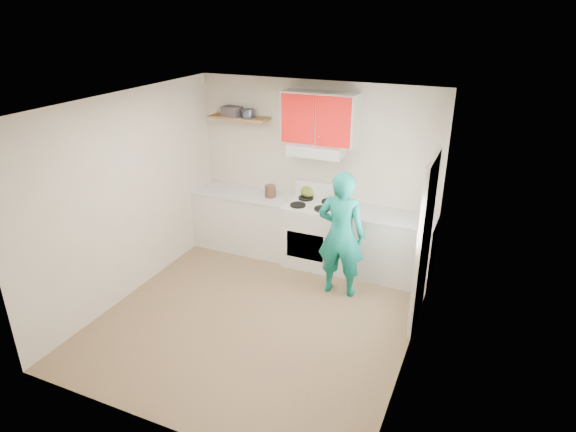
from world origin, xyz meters
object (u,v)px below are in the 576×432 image
at_px(kettle, 307,192).
at_px(crock, 270,192).
at_px(stove, 313,234).
at_px(tin, 248,113).
at_px(person, 341,234).

xyz_separation_m(kettle, crock, (-0.50, -0.21, -0.01)).
distance_m(stove, tin, 1.97).
height_order(tin, person, tin).
xyz_separation_m(tin, kettle, (0.90, 0.09, -1.09)).
bearing_deg(crock, tin, 162.75).
relative_size(tin, kettle, 0.95).
xyz_separation_m(tin, person, (1.71, -0.79, -1.25)).
bearing_deg(person, kettle, -50.74).
distance_m(stove, person, 0.97).
bearing_deg(person, tin, -28.30).
bearing_deg(stove, kettle, 129.13).
height_order(tin, crock, tin).
bearing_deg(tin, kettle, 5.38).
distance_m(stove, crock, 0.88).
relative_size(crock, person, 0.12).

